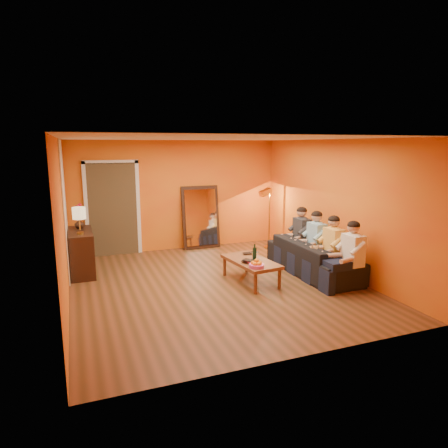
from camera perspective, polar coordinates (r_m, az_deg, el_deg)
name	(u,v)px	position (r m, az deg, el deg)	size (l,w,h in m)	color
room_shell	(209,211)	(7.35, -2.19, 1.92)	(5.00, 5.50, 2.60)	brown
white_accent	(65,207)	(8.34, -21.78, 2.24)	(0.02, 1.90, 2.58)	white
doorway_recess	(112,209)	(9.48, -15.66, 2.09)	(1.06, 0.30, 2.10)	#3F2D19
door_jamb_left	(86,211)	(9.33, -19.07, 1.75)	(0.08, 0.06, 2.20)	white
door_jamb_right	(138,208)	(9.43, -12.14, 2.21)	(0.08, 0.06, 2.20)	white
door_header	(110,162)	(9.26, -15.94, 8.53)	(1.22, 0.06, 0.08)	white
mirror_frame	(201,217)	(9.73, -3.36, 0.99)	(0.92, 0.06, 1.52)	black
mirror_glass	(201,217)	(9.69, -3.29, 0.95)	(0.78, 0.02, 1.36)	white
sideboard	(82,252)	(8.32, -19.67, -3.81)	(0.44, 1.18, 0.85)	black
table_lamp	(80,221)	(7.88, -19.94, 0.44)	(0.24, 0.24, 0.51)	beige
sofa	(313,257)	(8.04, 12.61, -4.65)	(0.88, 2.24, 0.65)	black
coffee_table	(251,271)	(7.41, 3.84, -6.72)	(0.62, 1.22, 0.42)	brown
floor_lamp	(269,219)	(9.74, 6.50, 0.71)	(0.30, 0.24, 1.44)	gold
dog	(319,264)	(7.52, 13.44, -5.60)	(0.38, 0.60, 0.70)	olive
person_far_left	(353,256)	(7.26, 17.90, -4.32)	(0.70, 0.44, 1.22)	silver
person_mid_left	(333,248)	(7.68, 15.35, -3.34)	(0.70, 0.44, 1.22)	#F3BB51
person_mid_right	(316,241)	(8.12, 13.07, -2.45)	(0.70, 0.44, 1.22)	#8DBFD9
person_far_right	(302,236)	(8.57, 11.04, -1.65)	(0.70, 0.44, 1.22)	#2E2F33
fruit_bowl	(257,263)	(6.89, 4.67, -5.59)	(0.26, 0.26, 0.16)	#DC4DA4
wine_bottle	(255,252)	(7.28, 4.40, -4.05)	(0.07, 0.07, 0.31)	black
tumbler	(254,255)	(7.48, 4.32, -4.50)	(0.09, 0.09, 0.09)	#B27F3F
laptop	(252,254)	(7.72, 3.99, -4.25)	(0.32, 0.21, 0.03)	black
book_lower	(246,263)	(7.09, 3.21, -5.64)	(0.20, 0.27, 0.03)	black
book_mid	(247,262)	(7.10, 3.25, -5.45)	(0.16, 0.22, 0.02)	red
book_upper	(247,261)	(7.07, 3.24, -5.36)	(0.15, 0.21, 0.02)	black
vase	(79,224)	(8.45, -19.95, 0.06)	(0.19, 0.19, 0.20)	black
flowers	(78,210)	(8.40, -20.08, 1.90)	(0.17, 0.17, 0.51)	red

